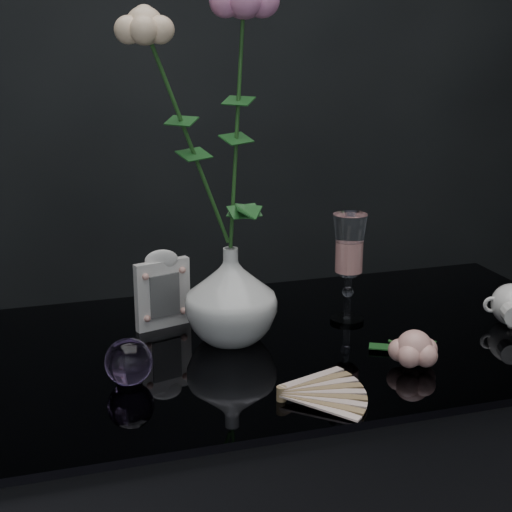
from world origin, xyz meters
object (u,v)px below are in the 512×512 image
object	(u,v)px
paperweight	(129,362)
loose_rose	(414,348)
wine_glass	(349,269)
picture_frame	(162,289)
vase	(231,295)

from	to	relation	value
paperweight	loose_rose	bearing A→B (deg)	-8.82
wine_glass	picture_frame	size ratio (longest dim) A/B	1.40
vase	loose_rose	bearing A→B (deg)	-37.39
wine_glass	picture_frame	world-z (taller)	wine_glass
picture_frame	loose_rose	size ratio (longest dim) A/B	0.82
paperweight	wine_glass	bearing A→B (deg)	19.15
loose_rose	wine_glass	bearing A→B (deg)	88.73
vase	paperweight	world-z (taller)	vase
wine_glass	paperweight	xyz separation A→B (m)	(-0.40, -0.14, -0.06)
loose_rose	paperweight	bearing A→B (deg)	164.40
loose_rose	picture_frame	bearing A→B (deg)	133.58
picture_frame	wine_glass	bearing A→B (deg)	-28.44
picture_frame	loose_rose	xyz separation A→B (m)	(0.33, -0.27, -0.04)
picture_frame	paperweight	distance (m)	0.23
paperweight	loose_rose	size ratio (longest dim) A/B	0.41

